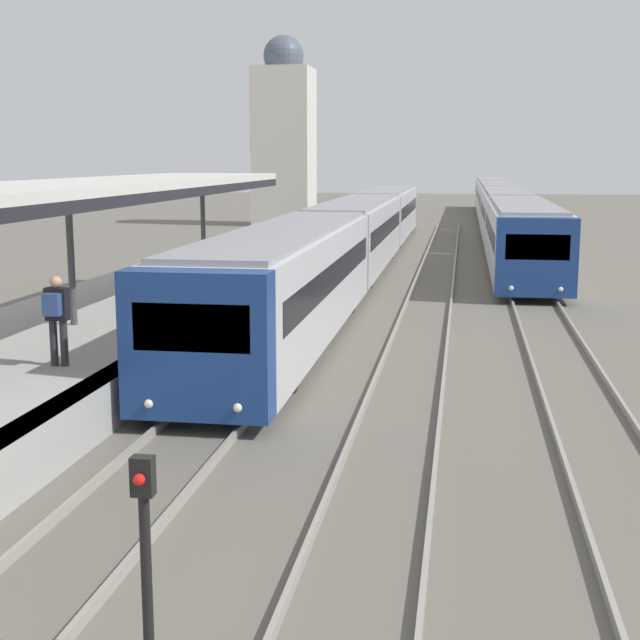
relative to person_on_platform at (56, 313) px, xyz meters
The scene contains 6 objects.
platform_canopy 4.72m from the person_on_platform, 110.17° to the left, with size 4.00×26.13×3.23m.
person_on_platform is the anchor object (origin of this frame).
train_near 22.18m from the person_on_platform, 82.67° to the left, with size 2.62×45.84×2.95m.
train_far 45.33m from the person_on_platform, 77.74° to the left, with size 2.61×60.37×2.95m.
signal_post_near 9.10m from the person_on_platform, 60.00° to the right, with size 0.20×0.22×2.12m.
distant_domed_building 48.37m from the person_on_platform, 96.44° to the left, with size 4.00×4.00×13.11m.
Camera 1 is at (4.43, -3.09, 4.69)m, focal length 50.00 mm.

